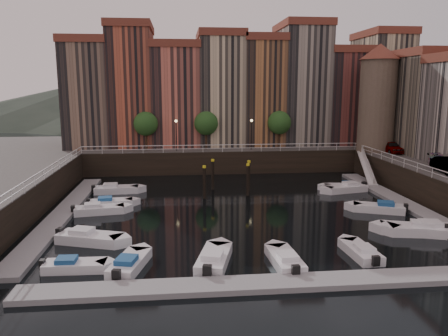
{
  "coord_description": "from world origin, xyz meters",
  "views": [
    {
      "loc": [
        -5.58,
        -40.29,
        11.46
      ],
      "look_at": [
        -1.04,
        4.0,
        3.12
      ],
      "focal_mm": 35.0,
      "sensor_mm": 36.0,
      "label": 1
    }
  ],
  "objects": [
    {
      "name": "mountains",
      "position": [
        1.72,
        110.0,
        7.92
      ],
      "size": [
        145.0,
        100.0,
        18.0
      ],
      "color": "#2D382D",
      "rests_on": "ground"
    },
    {
      "name": "dock_left",
      "position": [
        -16.2,
        -1.0,
        0.17
      ],
      "size": [
        2.0,
        28.0,
        0.35
      ],
      "primitive_type": "cube",
      "color": "gray",
      "rests_on": "ground"
    },
    {
      "name": "boat_near_1",
      "position": [
        -3.51,
        -13.55,
        0.39
      ],
      "size": [
        2.9,
        5.11,
        1.14
      ],
      "rotation": [
        0.0,
        0.0,
        1.32
      ],
      "color": "silver",
      "rests_on": "ground"
    },
    {
      "name": "boat_right_0",
      "position": [
        13.31,
        -9.31,
        0.4
      ],
      "size": [
        5.35,
        2.73,
        1.2
      ],
      "rotation": [
        0.0,
        0.0,
        2.96
      ],
      "color": "silver",
      "rests_on": "ground"
    },
    {
      "name": "quay_far",
      "position": [
        0.0,
        26.0,
        1.5
      ],
      "size": [
        80.0,
        20.0,
        3.0
      ],
      "primitive_type": "cube",
      "color": "black",
      "rests_on": "ground"
    },
    {
      "name": "railings",
      "position": [
        0.0,
        4.88,
        3.79
      ],
      "size": [
        36.08,
        34.04,
        0.52
      ],
      "color": "white",
      "rests_on": "ground"
    },
    {
      "name": "ground",
      "position": [
        0.0,
        0.0,
        0.0
      ],
      "size": [
        200.0,
        200.0,
        0.0
      ],
      "primitive_type": "plane",
      "color": "black",
      "rests_on": "ground"
    },
    {
      "name": "boat_near_3",
      "position": [
        6.63,
        -13.14,
        0.33
      ],
      "size": [
        1.79,
        4.35,
        0.99
      ],
      "rotation": [
        0.0,
        0.0,
        1.63
      ],
      "color": "silver",
      "rests_on": "ground"
    },
    {
      "name": "boat_left_1",
      "position": [
        -12.44,
        -8.57,
        0.4
      ],
      "size": [
        5.24,
        3.33,
        1.18
      ],
      "rotation": [
        0.0,
        0.0,
        -0.33
      ],
      "color": "silver",
      "rests_on": "ground"
    },
    {
      "name": "street_lamps",
      "position": [
        -1.0,
        17.2,
        5.9
      ],
      "size": [
        10.36,
        0.36,
        4.18
      ],
      "color": "black",
      "rests_on": "quay_far"
    },
    {
      "name": "boat_left_0",
      "position": [
        -12.39,
        -13.54,
        0.32
      ],
      "size": [
        4.13,
        1.61,
        0.94
      ],
      "rotation": [
        0.0,
        0.0,
        -0.03
      ],
      "color": "silver",
      "rests_on": "ground"
    },
    {
      "name": "gangway",
      "position": [
        17.1,
        10.0,
        1.92
      ],
      "size": [
        2.78,
        8.32,
        3.73
      ],
      "color": "white",
      "rests_on": "ground"
    },
    {
      "name": "mooring_pilings",
      "position": [
        -0.39,
        5.48,
        1.65
      ],
      "size": [
        5.41,
        4.27,
        3.78
      ],
      "color": "black",
      "rests_on": "ground"
    },
    {
      "name": "corner_tower",
      "position": [
        20.0,
        14.5,
        10.19
      ],
      "size": [
        5.2,
        5.2,
        13.8
      ],
      "color": "#6B5B4C",
      "rests_on": "quay_right"
    },
    {
      "name": "promenade_trees",
      "position": [
        -1.33,
        18.2,
        6.58
      ],
      "size": [
        21.2,
        3.2,
        5.2
      ],
      "color": "black",
      "rests_on": "quay_far"
    },
    {
      "name": "car_a",
      "position": [
        21.27,
        12.44,
        3.76
      ],
      "size": [
        1.9,
        4.52,
        1.52
      ],
      "primitive_type": "imported",
      "rotation": [
        0.0,
        0.0,
        -0.02
      ],
      "color": "gray",
      "rests_on": "quay_right"
    },
    {
      "name": "far_terrace",
      "position": [
        3.31,
        23.5,
        10.95
      ],
      "size": [
        48.7,
        10.3,
        17.5
      ],
      "color": "#7D624F",
      "rests_on": "quay_far"
    },
    {
      "name": "boat_right_1",
      "position": [
        12.66,
        -9.12,
        0.39
      ],
      "size": [
        5.11,
        3.31,
        1.15
      ],
      "rotation": [
        0.0,
        0.0,
        2.8
      ],
      "color": "silver",
      "rests_on": "ground"
    },
    {
      "name": "boat_right_4",
      "position": [
        12.8,
        5.83,
        0.35
      ],
      "size": [
        4.61,
        2.12,
        1.04
      ],
      "rotation": [
        0.0,
        0.0,
        3.03
      ],
      "color": "silver",
      "rests_on": "ground"
    },
    {
      "name": "boat_left_2",
      "position": [
        -13.13,
        -0.79,
        0.36
      ],
      "size": [
        4.78,
        2.33,
        1.07
      ],
      "rotation": [
        0.0,
        0.0,
        0.15
      ],
      "color": "silver",
      "rests_on": "ground"
    },
    {
      "name": "boat_left_3",
      "position": [
        -12.44,
        1.72,
        0.33
      ],
      "size": [
        4.4,
        2.01,
        0.99
      ],
      "rotation": [
        0.0,
        0.0,
        0.11
      ],
      "color": "silver",
      "rests_on": "ground"
    },
    {
      "name": "dock_near",
      "position": [
        0.0,
        -17.0,
        0.17
      ],
      "size": [
        30.0,
        2.0,
        0.35
      ],
      "primitive_type": "cube",
      "color": "gray",
      "rests_on": "ground"
    },
    {
      "name": "boat_right_3",
      "position": [
        12.67,
        5.04,
        0.38
      ],
      "size": [
        5.07,
        2.78,
        1.14
      ],
      "rotation": [
        0.0,
        0.0,
        3.37
      ],
      "color": "silver",
      "rests_on": "ground"
    },
    {
      "name": "dock_right",
      "position": [
        16.2,
        -1.0,
        0.17
      ],
      "size": [
        2.0,
        28.0,
        0.35
      ],
      "primitive_type": "cube",
      "color": "gray",
      "rests_on": "ground"
    },
    {
      "name": "boat_near_0",
      "position": [
        -8.92,
        -13.65,
        0.35
      ],
      "size": [
        2.63,
        4.66,
        1.04
      ],
      "rotation": [
        0.0,
        0.0,
        1.33
      ],
      "color": "silver",
      "rests_on": "ground"
    },
    {
      "name": "boat_left_4",
      "position": [
        -12.67,
        7.1,
        0.38
      ],
      "size": [
        5.01,
        2.07,
        1.14
      ],
      "rotation": [
        0.0,
        0.0,
        0.06
      ],
      "color": "silver",
      "rests_on": "ground"
    },
    {
      "name": "boat_near_2",
      "position": [
        1.11,
        -14.05,
        0.35
      ],
      "size": [
        1.9,
        4.62,
        1.05
      ],
      "rotation": [
        0.0,
        0.0,
        1.63
      ],
      "color": "silver",
      "rests_on": "ground"
    },
    {
      "name": "boat_right_2",
      "position": [
        12.79,
        -2.92,
        0.37
      ],
      "size": [
        4.85,
        3.24,
        1.1
      ],
      "rotation": [
        0.0,
        0.0,
        2.77
      ],
      "color": "silver",
      "rests_on": "ground"
    },
    {
      "name": "car_b",
      "position": [
        20.54,
        -0.81,
        3.77
      ],
      "size": [
        2.14,
        4.82,
        1.54
      ],
      "primitive_type": "imported",
      "rotation": [
        0.0,
        0.0,
        -0.11
      ],
      "color": "gray",
      "rests_on": "quay_right"
    }
  ]
}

